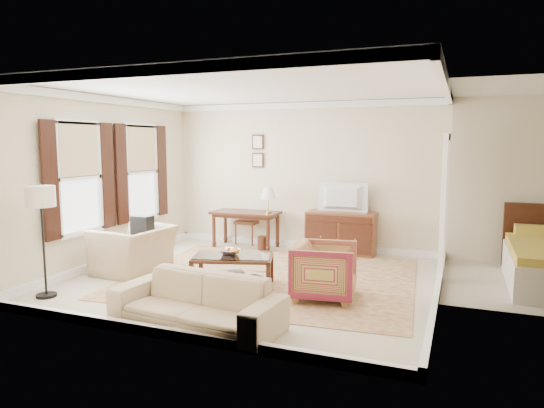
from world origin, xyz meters
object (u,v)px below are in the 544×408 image
Objects in this scene: sideboard at (341,233)px; striped_armchair at (325,268)px; sofa at (196,293)px; club_armchair at (134,242)px; coffee_table at (233,262)px; writing_desk at (246,217)px; tv at (342,188)px.

striped_armchair is at bearing -81.11° from sideboard.
striped_armchair reaches higher than sofa.
club_armchair is (-3.24, 0.17, 0.08)m from striped_armchair.
club_armchair reaches higher than coffee_table.
striped_armchair is at bearing -47.70° from writing_desk.
writing_desk is at bearing 163.82° from club_armchair.
sideboard is 2.78m from striped_armchair.
coffee_table is 0.64× the size of sofa.
writing_desk is 1.46× the size of tv.
writing_desk is 0.66× the size of sofa.
sofa reaches higher than coffee_table.
sideboard is 0.65× the size of sofa.
sideboard reaches higher than sofa.
tv is (0.00, -0.02, 0.86)m from sideboard.
striped_armchair is at bearing 90.92° from club_armchair.
sofa is at bearing -98.97° from sideboard.
tv reaches higher than striped_armchair.
tv is at bearing 70.56° from coffee_table.
club_armchair is at bearing 42.18° from tv.
club_armchair is (-2.81, -2.55, -0.76)m from tv.
sideboard is at bearing 0.57° from striped_armchair.
sideboard is at bearing -90.00° from tv.
tv is 1.08× the size of striped_armchair.
tv is at bearing -90.00° from sideboard.
coffee_table is (0.97, -2.57, -0.25)m from writing_desk.
sideboard is 1.42× the size of tv.
writing_desk is 3.50m from striped_armchair.
writing_desk is at bearing 3.98° from tv.
club_armchair is 2.73m from sofa.
sideboard is (1.93, 0.15, -0.22)m from writing_desk.
tv is 4.38m from sofa.
coffee_table is 1.52× the size of striped_armchair.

